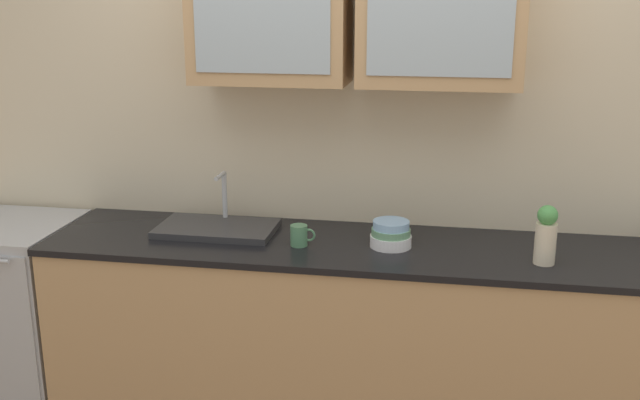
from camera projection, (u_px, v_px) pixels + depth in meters
back_wall_unit at (359, 114)px, 3.44m from camera, size 4.45×0.42×2.58m
counter at (345, 340)px, 3.41m from camera, size 2.68×0.65×0.94m
sink_faucet at (217, 227)px, 3.44m from camera, size 0.54×0.33×0.26m
bowl_stack at (391, 234)px, 3.23m from camera, size 0.18×0.18×0.12m
vase at (546, 235)px, 3.01m from camera, size 0.09×0.09×0.25m
cup_near_sink at (300, 235)px, 3.24m from camera, size 0.11×0.07×0.09m
dishwasher at (12, 314)px, 3.68m from camera, size 0.63×0.63×0.94m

